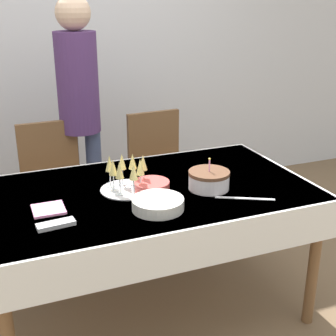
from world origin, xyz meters
name	(u,v)px	position (x,y,z in m)	size (l,w,h in m)	color
ground_plane	(151,309)	(0.00, 0.00, 0.00)	(12.00, 12.00, 0.00)	brown
wall_back	(74,45)	(0.00, 1.77, 1.35)	(8.00, 0.05, 2.70)	silver
dining_table	(149,206)	(0.00, 0.00, 0.67)	(1.73, 1.00, 0.77)	white
dining_chair_far_left	(54,188)	(-0.38, 0.82, 0.52)	(0.43, 0.43, 0.95)	brown
dining_chair_far_right	(160,173)	(0.38, 0.82, 0.52)	(0.45, 0.45, 0.95)	brown
birthday_cake	(209,180)	(0.30, -0.12, 0.82)	(0.22, 0.22, 0.17)	white
champagne_tray	(127,173)	(-0.11, 0.03, 0.87)	(0.28, 0.28, 0.18)	silver
plate_stack_main	(158,204)	(-0.04, -0.25, 0.80)	(0.25, 0.25, 0.06)	silver
plate_stack_dessert	(151,186)	(0.01, -0.02, 0.80)	(0.19, 0.19, 0.05)	#CC4C47
cake_knife	(245,198)	(0.41, -0.30, 0.77)	(0.27, 0.16, 0.00)	silver
fork_pile	(56,224)	(-0.53, -0.25, 0.78)	(0.18, 0.08, 0.02)	silver
napkin_pile	(48,209)	(-0.53, -0.07, 0.78)	(0.15, 0.15, 0.01)	pink
person_standing	(79,100)	(-0.15, 0.98, 1.06)	(0.28, 0.28, 1.74)	#3F4C72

